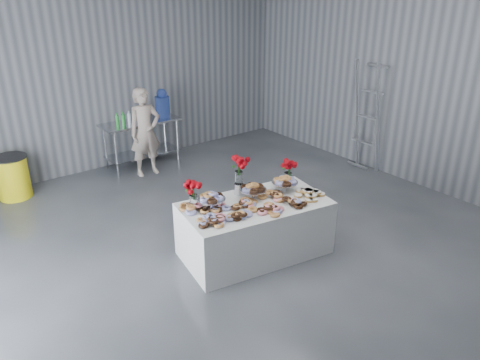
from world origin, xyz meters
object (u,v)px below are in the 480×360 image
object	(u,v)px
display_table	(255,228)
trash_barrel	(13,177)
stepladder	(367,117)
person	(145,132)
water_jug	(162,104)
prep_table	(141,135)

from	to	relation	value
display_table	trash_barrel	bearing A→B (deg)	118.48
stepladder	person	bearing A→B (deg)	144.64
display_table	water_jug	bearing A→B (deg)	78.02
prep_table	person	distance (m)	0.51
trash_barrel	stepladder	world-z (taller)	stepladder
prep_table	display_table	bearing A→B (deg)	-94.69
display_table	trash_barrel	distance (m)	4.37
stepladder	display_table	bearing A→B (deg)	-163.98
display_table	water_jug	distance (m)	4.00
prep_table	stepladder	xyz separation A→B (m)	(3.21, -2.82, 0.43)
trash_barrel	stepladder	xyz separation A→B (m)	(5.61, -2.82, 0.69)
person	trash_barrel	world-z (taller)	person
water_jug	prep_table	bearing A→B (deg)	180.00
prep_table	water_jug	world-z (taller)	water_jug
display_table	stepladder	size ratio (longest dim) A/B	0.90
person	trash_barrel	xyz separation A→B (m)	(-2.26, 0.45, -0.45)
display_table	trash_barrel	xyz separation A→B (m)	(-2.08, 3.84, -0.01)
water_jug	person	bearing A→B (deg)	-144.67
person	stepladder	size ratio (longest dim) A/B	0.78
stepladder	water_jug	bearing A→B (deg)	133.87
prep_table	trash_barrel	world-z (taller)	prep_table
water_jug	stepladder	size ratio (longest dim) A/B	0.26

